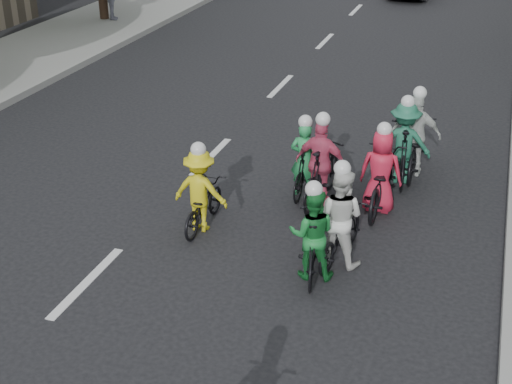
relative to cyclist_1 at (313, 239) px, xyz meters
The scene contains 11 objects.
ground 3.48m from the cyclist_1, 157.02° to the right, with size 120.00×120.00×0.00m, color black.
sidewalk_left 14.13m from the cyclist_1, 142.16° to the left, with size 4.00×80.00×0.15m, color gray.
curb_left 12.65m from the cyclist_1, 136.73° to the left, with size 0.18×80.00×0.18m, color #999993.
cyclist_1 is the anchor object (origin of this frame).
cyclist_2 2.29m from the cyclist_1, 159.71° to the left, with size 0.94×1.53×1.60m.
cyclist_3 2.42m from the cyclist_1, 101.02° to the left, with size 0.99×1.88×1.78m.
cyclist_4 2.54m from the cyclist_1, 76.44° to the left, with size 0.76×1.97×1.69m.
cyclist_5 2.78m from the cyclist_1, 107.69° to the left, with size 0.52×1.55×1.58m.
cyclist_6 0.60m from the cyclist_1, 60.48° to the left, with size 0.86×1.68×1.75m.
cyclist_7 3.90m from the cyclist_1, 78.18° to the left, with size 1.11×1.95×1.75m.
cyclist_8 4.32m from the cyclist_1, 77.10° to the left, with size 0.99×1.93×1.83m.
Camera 1 is at (5.33, -7.72, 6.03)m, focal length 50.00 mm.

